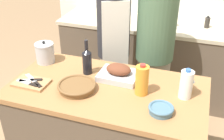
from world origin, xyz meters
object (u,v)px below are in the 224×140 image
Objects in this scene: roasting_pan at (119,73)px; wicker_basket at (77,86)px; wine_glass_left at (189,78)px; condiment_bottle_extra at (172,20)px; milk_jug at (186,84)px; wine_bottle_green at (87,60)px; condiment_bottle_tall at (153,13)px; person_cook_aproned at (114,42)px; stock_pot at (45,53)px; cutting_board at (31,83)px; mixing_bowl at (161,109)px; stand_mixer at (111,7)px; condiment_bottle_short at (207,23)px; person_cook_guest at (155,46)px; knife_bread at (32,80)px; knife_paring at (28,83)px; knife_chef at (34,81)px; juice_jug at (142,80)px.

roasting_pan is 1.09× the size of wicker_basket.
condiment_bottle_extra reaches higher than wine_glass_left.
milk_jug is at bearing 11.71° from wicker_basket.
wine_bottle_green is at bearing -110.94° from condiment_bottle_extra.
condiment_bottle_tall is 0.83m from person_cook_aproned.
stock_pot is (-0.43, 0.31, 0.06)m from wicker_basket.
wine_bottle_green is at bearing 39.96° from cutting_board.
mixing_bowl is 0.55× the size of stand_mixer.
condiment_bottle_tall reaches higher than condiment_bottle_short.
person_cook_guest reaches higher than wine_bottle_green.
knife_bread is at bearing -118.39° from condiment_bottle_extra.
condiment_bottle_extra is at bearing 53.25° from stock_pot.
cutting_board is at bearing -92.51° from stand_mixer.
knife_paring is (-0.98, 0.01, -0.01)m from mixing_bowl.
wine_bottle_green is (-0.76, 0.09, 0.01)m from milk_jug.
condiment_bottle_tall is at bearing 111.26° from wine_glass_left.
person_cook_guest reaches higher than knife_chef.
stock_pot reaches higher than knife_chef.
juice_jug is at bearing 9.54° from cutting_board.
milk_jug is 1.58m from condiment_bottle_tall.
mixing_bowl is 0.98m from knife_paring.
knife_paring is 0.11× the size of person_cook_aproned.
person_cook_aproned is at bearing 68.43° from knife_paring.
stock_pot is at bearing 160.19° from mixing_bowl.
condiment_bottle_tall is 0.11× the size of person_cook_guest.
wicker_basket is at bearing -80.01° from stand_mixer.
knife_bread is (-0.36, -0.02, -0.01)m from wicker_basket.
person_cook_aproned is (-0.24, 0.60, -0.03)m from roasting_pan.
wine_glass_left is 1.70m from stand_mixer.
roasting_pan is at bearing 0.39° from wine_bottle_green.
person_cook_guest reaches higher than wine_glass_left.
wine_bottle_green reaches higher than knife_bread.
person_cook_aproned is at bearing 137.09° from milk_jug.
condiment_bottle_extra is at bearing -165.16° from condiment_bottle_short.
knife_bread is at bearing 170.04° from knife_chef.
person_cook_aproned reaches higher than wicker_basket.
roasting_pan is 0.34m from wicker_basket.
roasting_pan reaches higher than knife_chef.
condiment_bottle_short is at bearing -0.51° from stand_mixer.
milk_jug is at bearing -84.85° from person_cook_guest.
condiment_bottle_tall is (0.64, 1.33, -0.01)m from stock_pot.
condiment_bottle_tall is (0.57, 1.70, 0.06)m from knife_paring.
condiment_bottle_short is (1.19, 1.61, 0.03)m from knife_bread.
person_cook_guest reaches higher than cutting_board.
stock_pot reaches higher than cutting_board.
stand_mixer is (-0.26, 1.36, 0.00)m from wine_bottle_green.
wine_glass_left is at bearing 26.94° from juice_jug.
juice_jug is 0.81m from person_cook_guest.
roasting_pan is 2.22× the size of wine_glass_left.
wicker_basket is 0.16× the size of person_cook_guest.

